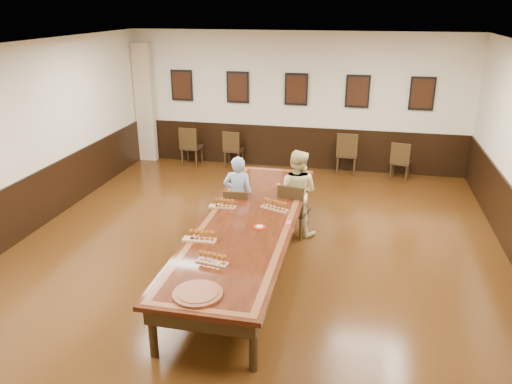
% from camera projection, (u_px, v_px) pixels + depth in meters
% --- Properties ---
extents(floor, '(8.00, 10.00, 0.02)m').
position_uv_depth(floor, '(249.00, 264.00, 7.72)').
color(floor, black).
rests_on(floor, ground).
extents(ceiling, '(8.00, 10.00, 0.02)m').
position_uv_depth(ceiling, '(248.00, 49.00, 6.57)').
color(ceiling, white).
rests_on(ceiling, floor).
extents(wall_back, '(8.00, 0.02, 3.20)m').
position_uv_depth(wall_back, '(296.00, 102.00, 11.72)').
color(wall_back, beige).
rests_on(wall_back, floor).
extents(wall_left, '(0.02, 10.00, 3.20)m').
position_uv_depth(wall_left, '(3.00, 149.00, 7.93)').
color(wall_left, beige).
rests_on(wall_left, floor).
extents(chair_man, '(0.44, 0.47, 0.88)m').
position_uv_depth(chair_man, '(237.00, 212.00, 8.50)').
color(chair_man, black).
rests_on(chair_man, floor).
extents(chair_woman, '(0.54, 0.57, 0.96)m').
position_uv_depth(chair_woman, '(294.00, 209.00, 8.50)').
color(chair_woman, black).
rests_on(chair_woman, floor).
extents(spare_chair_a, '(0.48, 0.52, 0.97)m').
position_uv_depth(spare_chair_a, '(192.00, 146.00, 12.27)').
color(spare_chair_a, black).
rests_on(spare_chair_a, floor).
extents(spare_chair_b, '(0.45, 0.49, 0.90)m').
position_uv_depth(spare_chair_b, '(234.00, 148.00, 12.16)').
color(spare_chair_b, black).
rests_on(spare_chair_b, floor).
extents(spare_chair_c, '(0.48, 0.52, 1.01)m').
position_uv_depth(spare_chair_c, '(347.00, 153.00, 11.61)').
color(spare_chair_c, black).
rests_on(spare_chair_c, floor).
extents(spare_chair_d, '(0.51, 0.53, 0.89)m').
position_uv_depth(spare_chair_d, '(401.00, 161.00, 11.24)').
color(spare_chair_d, black).
rests_on(spare_chair_d, floor).
extents(person_man, '(0.53, 0.37, 1.40)m').
position_uv_depth(person_man, '(238.00, 196.00, 8.50)').
color(person_man, '#4772B2').
rests_on(person_man, floor).
extents(person_woman, '(0.85, 0.72, 1.50)m').
position_uv_depth(person_woman, '(297.00, 193.00, 8.49)').
color(person_woman, beige).
rests_on(person_woman, floor).
extents(pink_phone, '(0.08, 0.14, 0.01)m').
position_uv_depth(pink_phone, '(289.00, 223.00, 7.32)').
color(pink_phone, '#DD496E').
rests_on(pink_phone, conference_table).
extents(curtain, '(0.45, 0.18, 2.90)m').
position_uv_depth(curtain, '(145.00, 103.00, 12.34)').
color(curtain, tan).
rests_on(curtain, floor).
extents(wainscoting, '(8.00, 10.00, 1.00)m').
position_uv_depth(wainscoting, '(249.00, 234.00, 7.54)').
color(wainscoting, black).
rests_on(wainscoting, floor).
extents(conference_table, '(1.40, 5.00, 0.76)m').
position_uv_depth(conference_table, '(249.00, 228.00, 7.50)').
color(conference_table, black).
rests_on(conference_table, floor).
extents(posters, '(6.14, 0.04, 0.74)m').
position_uv_depth(posters, '(296.00, 89.00, 11.55)').
color(posters, black).
rests_on(posters, wall_back).
extents(flight_a, '(0.43, 0.15, 0.16)m').
position_uv_depth(flight_a, '(223.00, 204.00, 7.83)').
color(flight_a, '#AB7147').
rests_on(flight_a, conference_table).
extents(flight_b, '(0.47, 0.30, 0.17)m').
position_uv_depth(flight_b, '(274.00, 205.00, 7.76)').
color(flight_b, '#AB7147').
rests_on(flight_b, conference_table).
extents(flight_c, '(0.46, 0.15, 0.17)m').
position_uv_depth(flight_c, '(200.00, 236.00, 6.74)').
color(flight_c, '#AB7147').
rests_on(flight_c, conference_table).
extents(flight_d, '(0.42, 0.20, 0.15)m').
position_uv_depth(flight_d, '(212.00, 258.00, 6.16)').
color(flight_d, '#AB7147').
rests_on(flight_d, conference_table).
extents(red_plate_grp, '(0.19, 0.19, 0.02)m').
position_uv_depth(red_plate_grp, '(260.00, 227.00, 7.16)').
color(red_plate_grp, red).
rests_on(red_plate_grp, conference_table).
extents(carved_platter, '(0.63, 0.63, 0.04)m').
position_uv_depth(carved_platter, '(198.00, 294.00, 5.50)').
color(carved_platter, '#542210').
rests_on(carved_platter, conference_table).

